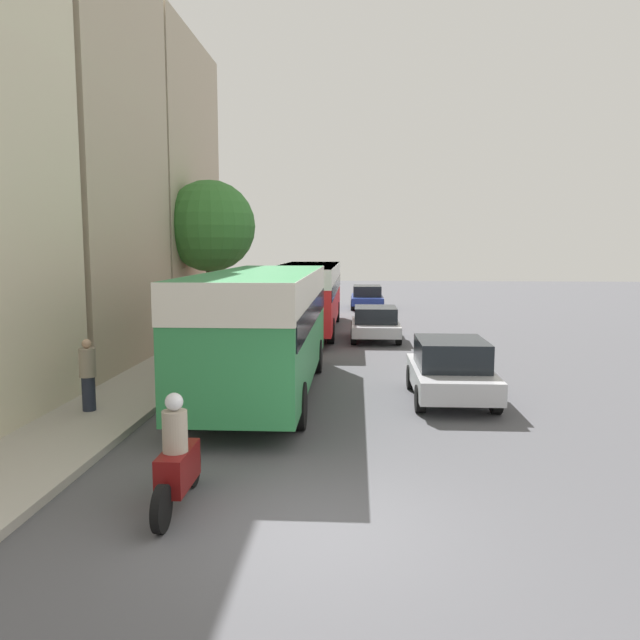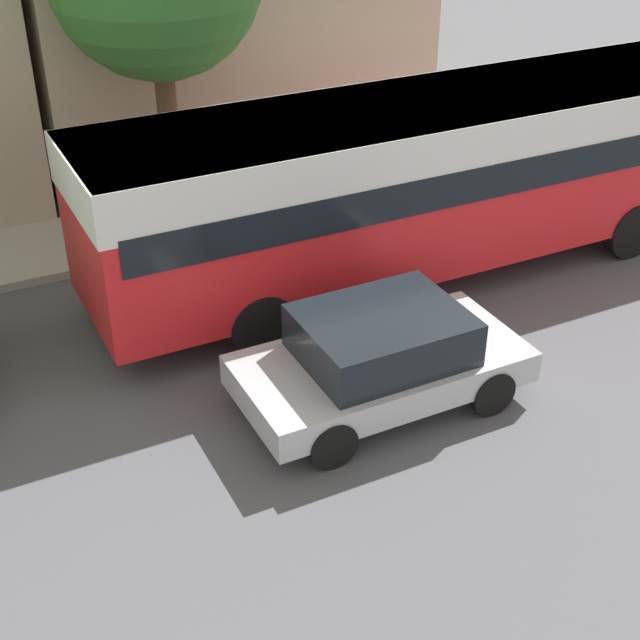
{
  "view_description": "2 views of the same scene",
  "coord_description": "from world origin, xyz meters",
  "px_view_note": "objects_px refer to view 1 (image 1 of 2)",
  "views": [
    {
      "loc": [
        0.56,
        -8.03,
        3.8
      ],
      "look_at": [
        -0.7,
        13.36,
        1.24
      ],
      "focal_mm": 35.0,
      "sensor_mm": 36.0,
      "label": 1
    },
    {
      "loc": [
        9.65,
        11.88,
        7.22
      ],
      "look_at": [
        0.41,
        16.54,
        0.9
      ],
      "focal_mm": 50.0,
      "sensor_mm": 36.0,
      "label": 2
    }
  ],
  "objects_px": {
    "motorcycle_behind_lead": "(177,463)",
    "car_far_curb": "(451,369)",
    "car_distant": "(375,323)",
    "pedestrian_near_curb": "(88,374)",
    "bus_lead": "(264,316)",
    "car_crossing": "(367,296)",
    "bus_following": "(308,288)"
  },
  "relations": [
    {
      "from": "car_far_curb",
      "to": "bus_following",
      "type": "bearing_deg",
      "value": 110.09
    },
    {
      "from": "bus_lead",
      "to": "car_crossing",
      "type": "xyz_separation_m",
      "value": [
        2.98,
        22.47,
        -1.31
      ]
    },
    {
      "from": "motorcycle_behind_lead",
      "to": "car_crossing",
      "type": "height_order",
      "value": "motorcycle_behind_lead"
    },
    {
      "from": "car_far_curb",
      "to": "car_crossing",
      "type": "bearing_deg",
      "value": 94.25
    },
    {
      "from": "car_far_curb",
      "to": "pedestrian_near_curb",
      "type": "height_order",
      "value": "pedestrian_near_curb"
    },
    {
      "from": "car_distant",
      "to": "pedestrian_near_curb",
      "type": "xyz_separation_m",
      "value": [
        -6.7,
        -11.79,
        0.25
      ]
    },
    {
      "from": "bus_following",
      "to": "car_far_curb",
      "type": "relative_size",
      "value": 2.96
    },
    {
      "from": "motorcycle_behind_lead",
      "to": "car_crossing",
      "type": "distance_m",
      "value": 29.58
    },
    {
      "from": "bus_following",
      "to": "motorcycle_behind_lead",
      "type": "bearing_deg",
      "value": -91.2
    },
    {
      "from": "car_distant",
      "to": "bus_following",
      "type": "bearing_deg",
      "value": 139.24
    },
    {
      "from": "motorcycle_behind_lead",
      "to": "pedestrian_near_curb",
      "type": "relative_size",
      "value": 1.39
    },
    {
      "from": "car_crossing",
      "to": "car_far_curb",
      "type": "height_order",
      "value": "car_far_curb"
    },
    {
      "from": "car_crossing",
      "to": "car_distant",
      "type": "height_order",
      "value": "car_crossing"
    },
    {
      "from": "car_crossing",
      "to": "pedestrian_near_curb",
      "type": "xyz_separation_m",
      "value": [
        -6.57,
        -24.73,
        0.23
      ]
    },
    {
      "from": "bus_lead",
      "to": "car_crossing",
      "type": "distance_m",
      "value": 22.71
    },
    {
      "from": "bus_following",
      "to": "car_far_curb",
      "type": "bearing_deg",
      "value": -69.91
    },
    {
      "from": "car_far_curb",
      "to": "car_distant",
      "type": "bearing_deg",
      "value": 99.08
    },
    {
      "from": "car_crossing",
      "to": "car_distant",
      "type": "xyz_separation_m",
      "value": [
        0.13,
        -12.95,
        -0.02
      ]
    },
    {
      "from": "motorcycle_behind_lead",
      "to": "car_distant",
      "type": "relative_size",
      "value": 0.59
    },
    {
      "from": "bus_lead",
      "to": "motorcycle_behind_lead",
      "type": "xyz_separation_m",
      "value": [
        -0.24,
        -6.93,
        -1.36
      ]
    },
    {
      "from": "bus_lead",
      "to": "car_far_curb",
      "type": "height_order",
      "value": "bus_lead"
    },
    {
      "from": "bus_lead",
      "to": "car_crossing",
      "type": "height_order",
      "value": "bus_lead"
    },
    {
      "from": "car_far_curb",
      "to": "car_distant",
      "type": "height_order",
      "value": "car_far_curb"
    },
    {
      "from": "motorcycle_behind_lead",
      "to": "car_distant",
      "type": "bearing_deg",
      "value": 78.53
    },
    {
      "from": "car_crossing",
      "to": "motorcycle_behind_lead",
      "type": "bearing_deg",
      "value": -96.24
    },
    {
      "from": "car_far_curb",
      "to": "pedestrian_near_curb",
      "type": "distance_m",
      "value": 8.5
    },
    {
      "from": "bus_following",
      "to": "motorcycle_behind_lead",
      "type": "distance_m",
      "value": 19.04
    },
    {
      "from": "motorcycle_behind_lead",
      "to": "car_far_curb",
      "type": "height_order",
      "value": "motorcycle_behind_lead"
    },
    {
      "from": "car_crossing",
      "to": "car_distant",
      "type": "bearing_deg",
      "value": -89.45
    },
    {
      "from": "bus_lead",
      "to": "bus_following",
      "type": "bearing_deg",
      "value": 89.24
    },
    {
      "from": "motorcycle_behind_lead",
      "to": "car_distant",
      "type": "distance_m",
      "value": 16.8
    },
    {
      "from": "car_distant",
      "to": "pedestrian_near_curb",
      "type": "height_order",
      "value": "pedestrian_near_curb"
    }
  ]
}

